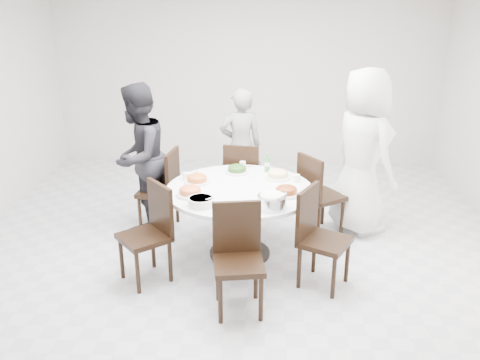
{
  "coord_description": "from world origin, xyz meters",
  "views": [
    {
      "loc": [
        0.31,
        -4.96,
        2.61
      ],
      "look_at": [
        0.06,
        -0.12,
        0.82
      ],
      "focal_mm": 38.0,
      "sensor_mm": 36.0,
      "label": 1
    }
  ],
  "objects_px": {
    "diner_left": "(139,158)",
    "soup_bowl": "(201,202)",
    "chair_nw": "(158,189)",
    "chair_sw": "(144,235)",
    "diner_middle": "(241,146)",
    "chair_n": "(244,179)",
    "beverage_bottle": "(267,163)",
    "chair_s": "(239,262)",
    "dining_table": "(240,222)",
    "chair_se": "(325,239)",
    "rice_bowl": "(272,202)",
    "chair_ne": "(322,194)",
    "diner_right": "(363,152)"
  },
  "relations": [
    {
      "from": "rice_bowl",
      "to": "beverage_bottle",
      "type": "height_order",
      "value": "beverage_bottle"
    },
    {
      "from": "diner_middle",
      "to": "soup_bowl",
      "type": "height_order",
      "value": "diner_middle"
    },
    {
      "from": "diner_left",
      "to": "chair_n",
      "type": "bearing_deg",
      "value": 121.0
    },
    {
      "from": "chair_n",
      "to": "diner_right",
      "type": "xyz_separation_m",
      "value": [
        1.35,
        -0.32,
        0.46
      ]
    },
    {
      "from": "chair_nw",
      "to": "rice_bowl",
      "type": "xyz_separation_m",
      "value": [
        1.31,
        -1.1,
        0.33
      ]
    },
    {
      "from": "chair_s",
      "to": "beverage_bottle",
      "type": "bearing_deg",
      "value": 72.85
    },
    {
      "from": "diner_middle",
      "to": "diner_left",
      "type": "relative_size",
      "value": 0.88
    },
    {
      "from": "soup_bowl",
      "to": "beverage_bottle",
      "type": "relative_size",
      "value": 1.18
    },
    {
      "from": "dining_table",
      "to": "diner_left",
      "type": "distance_m",
      "value": 1.44
    },
    {
      "from": "diner_left",
      "to": "beverage_bottle",
      "type": "height_order",
      "value": "diner_left"
    },
    {
      "from": "chair_nw",
      "to": "beverage_bottle",
      "type": "bearing_deg",
      "value": 93.21
    },
    {
      "from": "chair_n",
      "to": "soup_bowl",
      "type": "height_order",
      "value": "chair_n"
    },
    {
      "from": "chair_n",
      "to": "chair_nw",
      "type": "height_order",
      "value": "same"
    },
    {
      "from": "chair_ne",
      "to": "chair_n",
      "type": "xyz_separation_m",
      "value": [
        -0.9,
        0.46,
        0.0
      ]
    },
    {
      "from": "chair_n",
      "to": "diner_right",
      "type": "distance_m",
      "value": 1.46
    },
    {
      "from": "rice_bowl",
      "to": "beverage_bottle",
      "type": "distance_m",
      "value": 1.01
    },
    {
      "from": "chair_nw",
      "to": "chair_sw",
      "type": "distance_m",
      "value": 1.18
    },
    {
      "from": "chair_ne",
      "to": "chair_se",
      "type": "xyz_separation_m",
      "value": [
        -0.08,
        -1.12,
        0.0
      ]
    },
    {
      "from": "chair_ne",
      "to": "chair_sw",
      "type": "height_order",
      "value": "same"
    },
    {
      "from": "diner_middle",
      "to": "diner_left",
      "type": "bearing_deg",
      "value": 24.18
    },
    {
      "from": "soup_bowl",
      "to": "beverage_bottle",
      "type": "xyz_separation_m",
      "value": [
        0.61,
        0.98,
        0.07
      ]
    },
    {
      "from": "chair_sw",
      "to": "rice_bowl",
      "type": "height_order",
      "value": "chair_sw"
    },
    {
      "from": "chair_nw",
      "to": "soup_bowl",
      "type": "distance_m",
      "value": 1.29
    },
    {
      "from": "chair_n",
      "to": "rice_bowl",
      "type": "height_order",
      "value": "chair_n"
    },
    {
      "from": "dining_table",
      "to": "chair_nw",
      "type": "bearing_deg",
      "value": 147.89
    },
    {
      "from": "chair_sw",
      "to": "diner_left",
      "type": "distance_m",
      "value": 1.3
    },
    {
      "from": "chair_n",
      "to": "chair_nw",
      "type": "xyz_separation_m",
      "value": [
        -0.98,
        -0.4,
        0.0
      ]
    },
    {
      "from": "diner_middle",
      "to": "chair_sw",
      "type": "bearing_deg",
      "value": 55.67
    },
    {
      "from": "diner_middle",
      "to": "chair_s",
      "type": "bearing_deg",
      "value": 79.58
    },
    {
      "from": "dining_table",
      "to": "chair_s",
      "type": "bearing_deg",
      "value": -87.4
    },
    {
      "from": "diner_left",
      "to": "diner_right",
      "type": "bearing_deg",
      "value": 104.72
    },
    {
      "from": "chair_s",
      "to": "diner_right",
      "type": "distance_m",
      "value": 2.19
    },
    {
      "from": "dining_table",
      "to": "chair_nw",
      "type": "xyz_separation_m",
      "value": [
        -0.98,
        0.62,
        0.1
      ]
    },
    {
      "from": "chair_se",
      "to": "chair_s",
      "type": "bearing_deg",
      "value": 149.18
    },
    {
      "from": "chair_sw",
      "to": "chair_nw",
      "type": "bearing_deg",
      "value": 145.03
    },
    {
      "from": "dining_table",
      "to": "diner_middle",
      "type": "xyz_separation_m",
      "value": [
        -0.07,
        1.5,
        0.37
      ]
    },
    {
      "from": "diner_left",
      "to": "soup_bowl",
      "type": "relative_size",
      "value": 6.89
    },
    {
      "from": "chair_ne",
      "to": "rice_bowl",
      "type": "xyz_separation_m",
      "value": [
        -0.58,
        -1.04,
        0.33
      ]
    },
    {
      "from": "chair_ne",
      "to": "chair_n",
      "type": "distance_m",
      "value": 1.01
    },
    {
      "from": "chair_n",
      "to": "chair_se",
      "type": "distance_m",
      "value": 1.78
    },
    {
      "from": "dining_table",
      "to": "chair_sw",
      "type": "distance_m",
      "value": 1.04
    },
    {
      "from": "dining_table",
      "to": "diner_middle",
      "type": "distance_m",
      "value": 1.55
    },
    {
      "from": "chair_sw",
      "to": "diner_right",
      "type": "bearing_deg",
      "value": 79.14
    },
    {
      "from": "chair_ne",
      "to": "diner_right",
      "type": "distance_m",
      "value": 0.65
    },
    {
      "from": "chair_s",
      "to": "diner_right",
      "type": "xyz_separation_m",
      "value": [
        1.29,
        1.71,
        0.46
      ]
    },
    {
      "from": "soup_bowl",
      "to": "chair_se",
      "type": "bearing_deg",
      "value": -4.81
    },
    {
      "from": "chair_ne",
      "to": "chair_n",
      "type": "bearing_deg",
      "value": 29.72
    },
    {
      "from": "chair_ne",
      "to": "diner_right",
      "type": "relative_size",
      "value": 0.51
    },
    {
      "from": "dining_table",
      "to": "diner_middle",
      "type": "height_order",
      "value": "diner_middle"
    },
    {
      "from": "chair_se",
      "to": "soup_bowl",
      "type": "bearing_deg",
      "value": 113.75
    }
  ]
}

